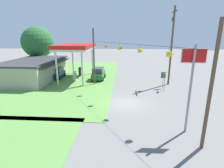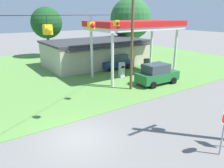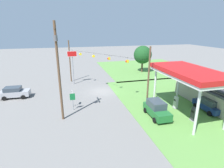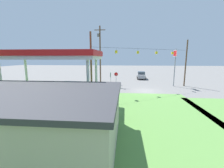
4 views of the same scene
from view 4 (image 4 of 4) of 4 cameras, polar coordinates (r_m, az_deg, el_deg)
ground_plane at (r=24.88m, az=12.80°, el=-2.58°), size 160.00×160.00×0.00m
gas_station_canopy at (r=17.33m, az=-22.09°, el=9.88°), size 10.18×5.35×6.03m
gas_station_store at (r=11.32m, az=-34.32°, el=-10.40°), size 13.39×8.29×3.37m
fuel_pump_near at (r=17.19m, az=-15.67°, el=-5.51°), size 0.71×0.56×1.73m
fuel_pump_far at (r=18.76m, az=-26.09°, el=-4.88°), size 0.71×0.56×1.73m
car_at_pumps_front at (r=21.11m, az=-15.92°, el=-2.05°), size 4.45×2.20×2.08m
car_at_pumps_rear at (r=14.79m, az=-28.15°, el=-8.37°), size 4.21×2.14×1.87m
car_on_crossroad at (r=38.70m, az=11.08°, el=3.32°), size 2.26×4.46×1.82m
stop_sign_roadside at (r=29.60m, az=1.57°, el=3.21°), size 0.80×0.08×2.50m
stop_sign_overhead at (r=30.04m, az=22.85°, el=8.27°), size 0.22×1.85×6.93m
route_sign at (r=29.73m, az=-0.58°, el=3.04°), size 0.10×0.70×2.40m
utility_pole_main at (r=31.17m, az=-4.61°, el=11.97°), size 2.20×0.44×11.54m
signal_span_gantry at (r=24.33m, az=13.22°, el=8.18°), size 15.80×10.24×8.52m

